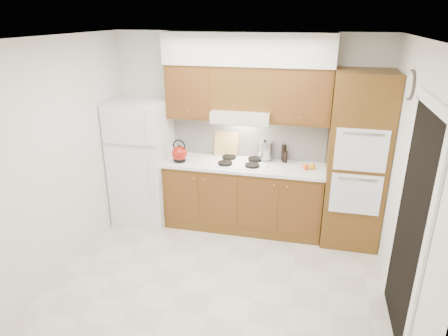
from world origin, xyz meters
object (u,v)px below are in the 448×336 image
Objects in this scene: fridge at (143,162)px; stock_pot at (264,150)px; oven_cabinet at (356,161)px; kettle at (179,154)px.

stock_pot is (1.67, 0.26, 0.22)m from fridge.
oven_cabinet is (2.85, 0.03, 0.24)m from fridge.
kettle is at bearing -163.86° from stock_pot.
kettle is 0.91× the size of stock_pot.
oven_cabinet is 9.75× the size of stock_pot.
oven_cabinet is at bearing 0.70° from fridge.
stock_pot is (-1.17, 0.22, -0.02)m from oven_cabinet.
stock_pot reaches higher than kettle.
fridge is 0.78× the size of oven_cabinet.
fridge is at bearing 176.19° from kettle.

